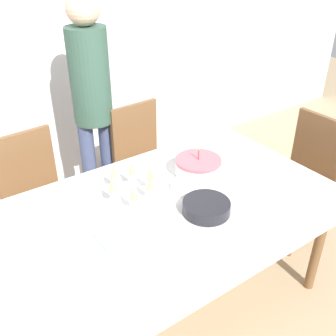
# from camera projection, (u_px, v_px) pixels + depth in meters

# --- Properties ---
(ground_plane) EXTENTS (12.00, 12.00, 0.00)m
(ground_plane) POSITION_uv_depth(u_px,v_px,m) (162.00, 302.00, 2.50)
(ground_plane) COLOR tan
(wall_back) EXTENTS (8.00, 0.05, 2.70)m
(wall_back) POSITION_uv_depth(u_px,v_px,m) (33.00, 35.00, 3.04)
(wall_back) COLOR silver
(wall_back) RESTS_ON ground_plane
(dining_table) EXTENTS (1.90, 1.06, 0.78)m
(dining_table) POSITION_uv_depth(u_px,v_px,m) (161.00, 218.00, 2.16)
(dining_table) COLOR white
(dining_table) RESTS_ON ground_plane
(dining_chair_far_left) EXTENTS (0.45, 0.45, 0.94)m
(dining_chair_far_left) POSITION_uv_depth(u_px,v_px,m) (37.00, 197.00, 2.63)
(dining_chair_far_left) COLOR brown
(dining_chair_far_left) RESTS_ON ground_plane
(dining_chair_far_right) EXTENTS (0.44, 0.44, 0.94)m
(dining_chair_far_right) POSITION_uv_depth(u_px,v_px,m) (144.00, 161.00, 3.04)
(dining_chair_far_right) COLOR brown
(dining_chair_far_right) RESTS_ON ground_plane
(dining_chair_right_end) EXTENTS (0.42, 0.42, 0.94)m
(dining_chair_right_end) POSITION_uv_depth(u_px,v_px,m) (304.00, 174.00, 2.87)
(dining_chair_right_end) COLOR brown
(dining_chair_right_end) RESTS_ON ground_plane
(birthday_cake) EXTENTS (0.27, 0.27, 0.18)m
(birthday_cake) POSITION_uv_depth(u_px,v_px,m) (198.00, 167.00, 2.33)
(birthday_cake) COLOR white
(birthday_cake) RESTS_ON dining_table
(champagne_tray) EXTENTS (0.37, 0.37, 0.18)m
(champagne_tray) POSITION_uv_depth(u_px,v_px,m) (133.00, 187.00, 2.11)
(champagne_tray) COLOR silver
(champagne_tray) RESTS_ON dining_table
(plate_stack_main) EXTENTS (0.25, 0.25, 0.06)m
(plate_stack_main) POSITION_uv_depth(u_px,v_px,m) (206.00, 207.00, 2.02)
(plate_stack_main) COLOR black
(plate_stack_main) RESTS_ON dining_table
(plate_stack_dessert) EXTENTS (0.18, 0.18, 0.03)m
(plate_stack_dessert) POSITION_uv_depth(u_px,v_px,m) (187.00, 187.00, 2.22)
(plate_stack_dessert) COLOR silver
(plate_stack_dessert) RESTS_ON dining_table
(cake_knife) EXTENTS (0.30, 0.06, 0.00)m
(cake_knife) POSITION_uv_depth(u_px,v_px,m) (217.00, 191.00, 2.21)
(cake_knife) COLOR silver
(cake_knife) RESTS_ON dining_table
(fork_pile) EXTENTS (0.18, 0.09, 0.02)m
(fork_pile) POSITION_uv_depth(u_px,v_px,m) (130.00, 258.00, 1.74)
(fork_pile) COLOR silver
(fork_pile) RESTS_ON dining_table
(napkin_pile) EXTENTS (0.15, 0.15, 0.01)m
(napkin_pile) POSITION_uv_depth(u_px,v_px,m) (114.00, 238.00, 1.86)
(napkin_pile) COLOR #8CC6E0
(napkin_pile) RESTS_ON dining_table
(person_standing) EXTENTS (0.28, 0.28, 1.74)m
(person_standing) POSITION_uv_depth(u_px,v_px,m) (92.00, 93.00, 2.78)
(person_standing) COLOR #3F4C72
(person_standing) RESTS_ON ground_plane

